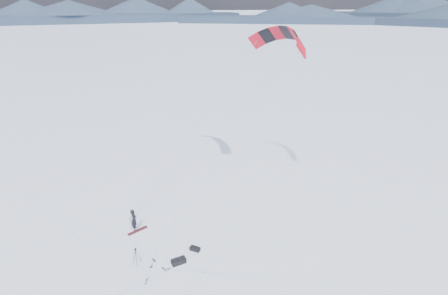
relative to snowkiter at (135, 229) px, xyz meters
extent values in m
plane|color=white|center=(0.87, -3.17, 0.00)|extent=(1800.00, 1800.00, 0.00)
cube|color=#1D2B3E|center=(200.39, 247.02, 3.34)|extent=(145.33, 128.71, 6.68)
cone|color=#1D2B3E|center=(200.39, 247.02, 6.68)|extent=(89.94, 89.94, 8.00)
cube|color=#1D2B3E|center=(117.78, 294.71, 3.34)|extent=(156.07, 96.69, 6.68)
cone|color=#1D2B3E|center=(117.78, 294.71, 6.68)|extent=(82.96, 82.96, 8.00)
cube|color=#1D2B3E|center=(24.78, 315.94, 3.34)|extent=(152.94, 56.08, 6.68)
cone|color=#1D2B3E|center=(24.78, 315.94, 6.68)|extent=(68.60, 68.60, 8.00)
cube|color=#1D2B3E|center=(-70.34, 308.81, 3.34)|extent=(156.25, 77.25, 6.68)
cone|color=#1D2B3E|center=(-70.34, 308.81, 6.68)|extent=(76.64, 76.64, 8.00)
cube|color=silver|center=(-2.43, -4.87, 0.00)|extent=(3.52, 7.29, 0.01)
cube|color=silver|center=(-0.73, -2.57, 0.00)|extent=(6.45, 7.79, 0.01)
cube|color=silver|center=(0.97, -0.27, 0.00)|extent=(11.66, 3.07, 0.01)
cube|color=silver|center=(2.67, -5.97, 0.00)|extent=(1.27, 5.91, 0.01)
cube|color=silver|center=(4.37, -3.67, 0.00)|extent=(6.52, 4.83, 0.01)
cube|color=silver|center=(6.07, -1.37, 0.00)|extent=(8.85, 4.87, 0.01)
cube|color=silver|center=(-1.53, -4.77, 0.00)|extent=(5.61, 2.36, 0.01)
imported|color=black|center=(0.00, 0.00, 0.00)|extent=(0.50, 0.71, 1.85)
cube|color=maroon|center=(0.18, -0.24, 0.02)|extent=(1.58, 1.04, 0.04)
cylinder|color=black|center=(0.40, -3.73, 0.54)|extent=(0.33, 0.20, 1.09)
cylinder|color=black|center=(0.11, -3.73, 0.54)|extent=(0.32, 0.21, 1.09)
cylinder|color=black|center=(0.25, -3.98, 0.54)|extent=(0.03, 0.36, 1.09)
cylinder|color=black|center=(0.25, -3.81, 0.93)|extent=(0.03, 0.03, 0.32)
cube|color=black|center=(0.25, -3.81, 1.14)|extent=(0.09, 0.09, 0.05)
cube|color=black|center=(0.25, -3.81, 1.23)|extent=(0.15, 0.13, 0.09)
cylinder|color=black|center=(0.25, -3.73, 1.23)|extent=(0.06, 0.09, 0.06)
cube|color=black|center=(3.03, -4.39, 0.18)|extent=(1.06, 0.69, 0.37)
cylinder|color=black|center=(3.03, -4.39, 0.39)|extent=(0.92, 0.32, 0.09)
cube|color=black|center=(4.29, -3.37, 0.14)|extent=(0.81, 0.72, 0.28)
cylinder|color=black|center=(4.29, -3.37, 0.30)|extent=(0.62, 0.48, 0.08)
cube|color=red|center=(13.21, 1.17, 13.32)|extent=(1.29, 1.16, 1.57)
cube|color=black|center=(13.44, 2.07, 13.77)|extent=(1.07, 1.27, 1.42)
cube|color=red|center=(13.44, 3.09, 14.05)|extent=(1.07, 1.29, 1.25)
cube|color=black|center=(13.22, 4.14, 14.15)|extent=(1.26, 1.28, 1.07)
cube|color=red|center=(12.80, 5.12, 14.05)|extent=(1.43, 1.21, 1.25)
cube|color=black|center=(12.22, 5.96, 13.77)|extent=(1.57, 1.07, 1.42)
cube|color=red|center=(11.52, 6.57, 13.32)|extent=(1.65, 0.85, 1.57)
cylinder|color=gray|center=(6.61, 0.59, 7.29)|extent=(13.23, 1.19, 12.08)
cylinder|color=gray|center=(5.76, 3.29, 7.29)|extent=(11.55, 6.60, 12.08)
cylinder|color=black|center=(0.00, 0.00, 1.26)|extent=(0.53, 0.19, 0.03)
camera|label=1|loc=(2.45, -21.73, 16.29)|focal=26.00mm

